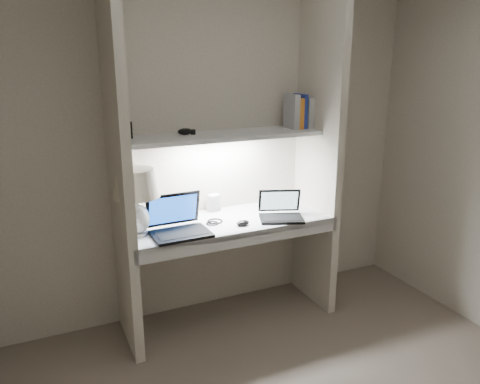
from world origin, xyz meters
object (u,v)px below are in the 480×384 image
book_row (302,112)px  speaker (214,203)px  laptop_netbook (281,212)px  table_lamp (136,191)px  laptop_main (178,224)px

book_row → speaker: bearing=170.5°
speaker → book_row: (0.67, -0.11, 0.65)m
laptop_netbook → speaker: size_ratio=2.97×
table_lamp → laptop_main: table_lamp is taller
laptop_netbook → speaker: 0.51m
table_lamp → speaker: (0.62, 0.26, -0.23)m
laptop_main → laptop_netbook: 0.75m
laptop_main → speaker: size_ratio=2.98×
speaker → table_lamp: bearing=-172.5°
laptop_main → laptop_netbook: laptop_main is taller
speaker → book_row: size_ratio=0.50×
speaker → book_row: 0.94m
table_lamp → book_row: size_ratio=1.74×
table_lamp → laptop_netbook: (0.99, -0.08, -0.25)m
book_row → laptop_netbook: bearing=-141.9°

